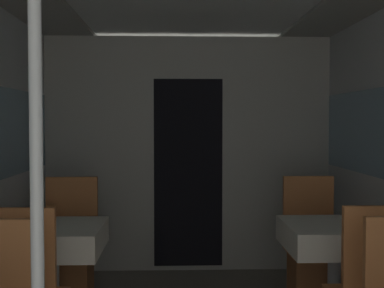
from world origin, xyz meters
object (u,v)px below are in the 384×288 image
at_px(support_pole_left_0, 37,221).
at_px(chair_left_far_1, 68,267).
at_px(chair_right_far_1, 313,265).
at_px(dining_table_left_1, 50,244).
at_px(dining_table_right_1, 337,242).

xyz_separation_m(support_pole_left_0, chair_left_far_1, (-0.38, 2.39, -0.80)).
bearing_deg(chair_right_far_1, dining_table_left_1, 17.53).
distance_m(dining_table_right_1, chair_right_far_1, 0.67).
bearing_deg(dining_table_right_1, chair_left_far_1, 162.47).
bearing_deg(chair_right_far_1, chair_left_far_1, 0.00).
bearing_deg(dining_table_right_1, chair_right_far_1, 90.00).
bearing_deg(support_pole_left_0, dining_table_left_1, 101.86).
distance_m(support_pole_left_0, chair_right_far_1, 2.93).
bearing_deg(support_pole_left_0, dining_table_right_1, 50.39).
relative_size(dining_table_right_1, chair_right_far_1, 0.75).
distance_m(support_pole_left_0, dining_table_left_1, 1.91).
height_order(dining_table_right_1, chair_right_far_1, chair_right_far_1).
distance_m(support_pole_left_0, chair_left_far_1, 2.55).
xyz_separation_m(support_pole_left_0, chair_right_far_1, (1.49, 2.39, -0.80)).
relative_size(dining_table_left_1, chair_right_far_1, 0.75).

